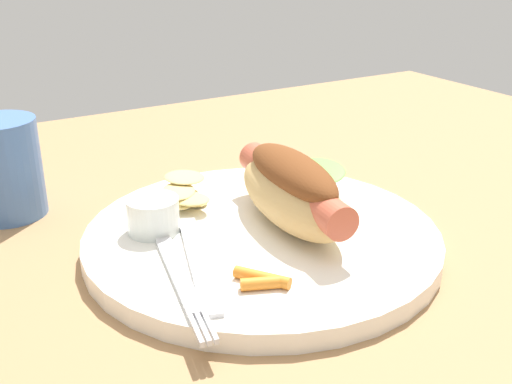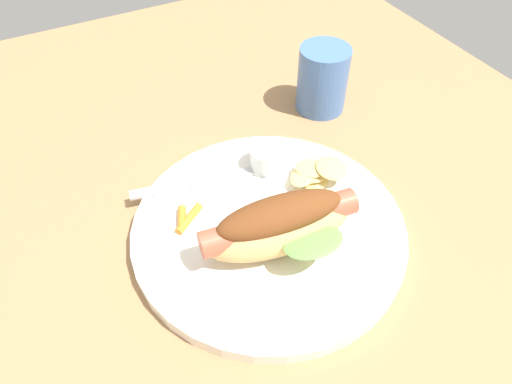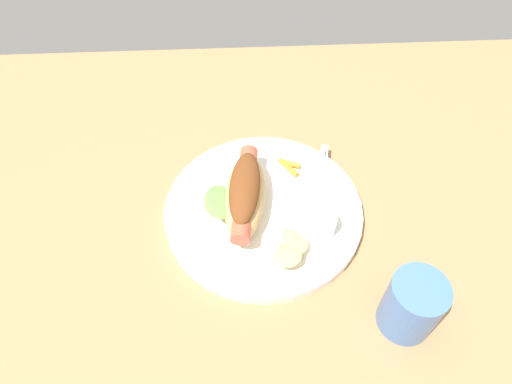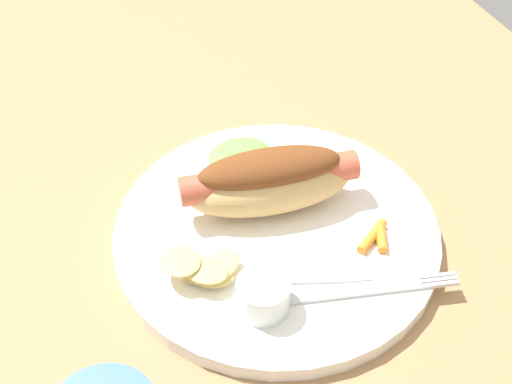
{
  "view_description": "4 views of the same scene",
  "coord_description": "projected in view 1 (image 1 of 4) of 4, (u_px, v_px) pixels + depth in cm",
  "views": [
    {
      "loc": [
        25.87,
        42.23,
        24.3
      ],
      "look_at": [
        1.65,
        1.25,
        4.44
      ],
      "focal_mm": 43.54,
      "sensor_mm": 36.0,
      "label": 1
    },
    {
      "loc": [
        -25.79,
        18.69,
        40.61
      ],
      "look_at": [
        2.68,
        3.69,
        6.48
      ],
      "focal_mm": 32.92,
      "sensor_mm": 36.0,
      "label": 2
    },
    {
      "loc": [
        -1.3,
        -37.77,
        57.28
      ],
      "look_at": [
        0.73,
        2.38,
        5.74
      ],
      "focal_mm": 32.51,
      "sensor_mm": 36.0,
      "label": 3
    },
    {
      "loc": [
        38.75,
        -12.72,
        44.79
      ],
      "look_at": [
        0.97,
        0.94,
        5.6
      ],
      "focal_mm": 45.61,
      "sensor_mm": 36.0,
      "label": 4
    }
  ],
  "objects": [
    {
      "name": "hot_dog",
      "position": [
        292.0,
        188.0,
        0.51
      ],
      "size": [
        9.72,
        16.43,
        6.21
      ],
      "rotation": [
        0.0,
        0.0,
        1.45
      ],
      "color": "tan",
      "rests_on": "plate"
    },
    {
      "name": "carrot_garnish",
      "position": [
        261.0,
        280.0,
        0.43
      ],
      "size": [
        3.53,
        3.92,
        0.89
      ],
      "color": "orange",
      "rests_on": "plate"
    },
    {
      "name": "knife",
      "position": [
        198.0,
        261.0,
        0.46
      ],
      "size": [
        5.86,
        14.45,
        0.36
      ],
      "primitive_type": "cube",
      "rotation": [
        0.0,
        0.0,
        1.26
      ],
      "color": "silver",
      "rests_on": "plate"
    },
    {
      "name": "sauce_ramekin",
      "position": [
        153.0,
        215.0,
        0.51
      ],
      "size": [
        4.3,
        4.3,
        2.92
      ],
      "primitive_type": "cylinder",
      "color": "white",
      "rests_on": "plate"
    },
    {
      "name": "chips_pile",
      "position": [
        185.0,
        192.0,
        0.56
      ],
      "size": [
        6.02,
        7.64,
        2.46
      ],
      "color": "#D9BF6D",
      "rests_on": "plate"
    },
    {
      "name": "ground_plane",
      "position": [
        265.0,
        239.0,
        0.55
      ],
      "size": [
        120.0,
        90.0,
        1.8
      ],
      "primitive_type": "cube",
      "color": "#9E754C"
    },
    {
      "name": "plate",
      "position": [
        262.0,
        238.0,
        0.52
      ],
      "size": [
        29.43,
        29.43,
        1.6
      ],
      "primitive_type": "cylinder",
      "color": "white",
      "rests_on": "ground_plane"
    },
    {
      "name": "drinking_cup",
      "position": [
        3.0,
        168.0,
        0.56
      ],
      "size": [
        6.9,
        6.9,
        9.13
      ],
      "primitive_type": "cylinder",
      "color": "#4770B2",
      "rests_on": "ground_plane"
    },
    {
      "name": "fork",
      "position": [
        178.0,
        273.0,
        0.44
      ],
      "size": [
        4.53,
        16.69,
        0.4
      ],
      "rotation": [
        0.0,
        0.0,
        1.37
      ],
      "color": "silver",
      "rests_on": "plate"
    }
  ]
}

